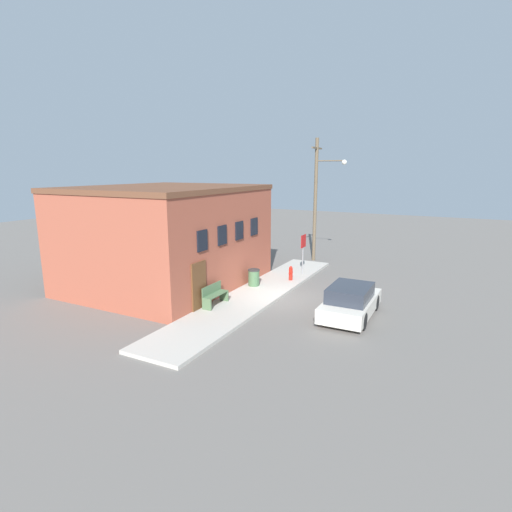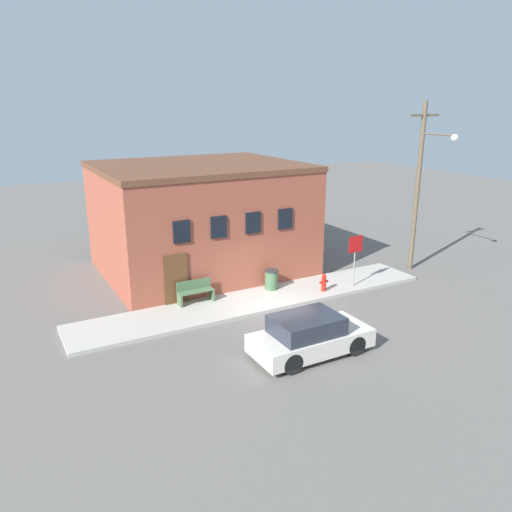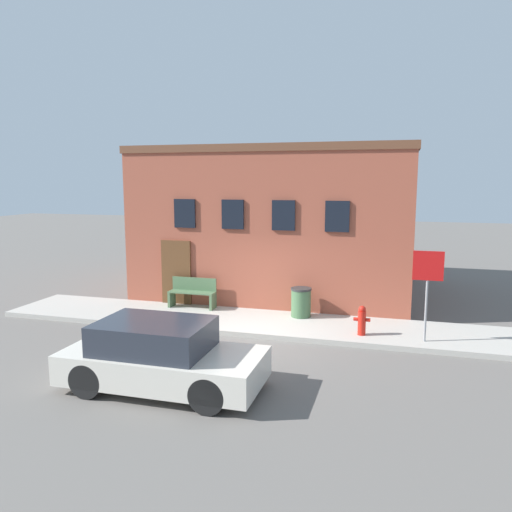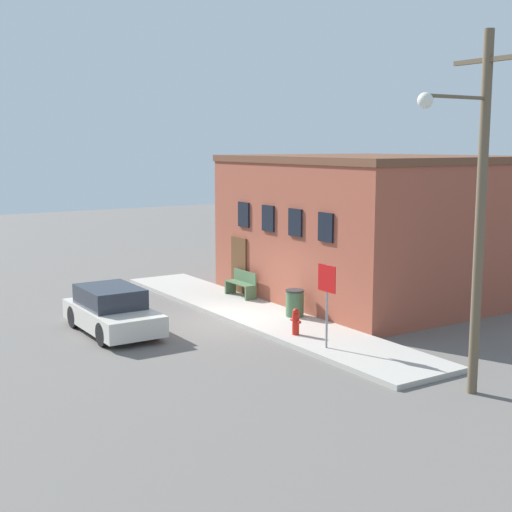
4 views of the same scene
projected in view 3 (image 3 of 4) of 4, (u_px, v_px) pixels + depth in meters
ground_plane at (248, 338)px, 13.09m from camera, size 80.00×80.00×0.00m
sidewalk at (260, 323)px, 14.24m from camera, size 15.43×2.45×0.14m
brick_building at (285, 221)px, 18.78m from camera, size 9.19×7.78×5.19m
fire_hydrant at (362, 320)px, 12.86m from camera, size 0.43×0.20×0.77m
stop_sign at (428, 278)px, 12.16m from camera, size 0.72×0.06×2.27m
bench at (193, 293)px, 15.65m from camera, size 1.47×0.44×0.93m
trash_bin at (301, 302)px, 14.58m from camera, size 0.60×0.60×0.86m
parked_car at (161, 357)px, 9.85m from camera, size 3.95×1.78×1.37m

